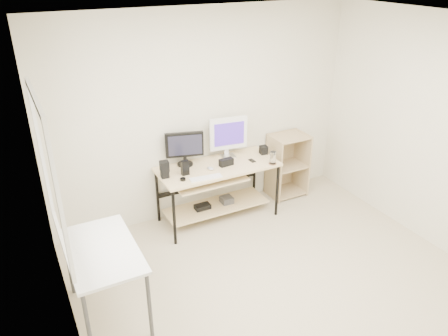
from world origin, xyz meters
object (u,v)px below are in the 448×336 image
desk (216,181)px  side_table (102,256)px  audio_controller (185,168)px  shelf_unit (286,164)px  black_monitor (185,147)px  white_imac (228,134)px

desk → side_table: bearing=-147.3°
side_table → audio_controller: bearing=39.5°
side_table → shelf_unit: (2.83, 1.22, -0.22)m
shelf_unit → black_monitor: bearing=178.3°
desk → shelf_unit: shelf_unit is taller
white_imac → side_table: bearing=-139.8°
black_monitor → audio_controller: (-0.10, -0.25, -0.15)m
desk → shelf_unit: 1.19m
audio_controller → white_imac: bearing=16.3°
shelf_unit → white_imac: 1.09m
white_imac → audio_controller: size_ratio=2.93×
desk → white_imac: white_imac is taller
audio_controller → shelf_unit: bearing=5.6°
side_table → white_imac: white_imac is taller
side_table → audio_controller: (1.23, 1.01, 0.17)m
shelf_unit → black_monitor: (-1.50, 0.04, 0.54)m
black_monitor → white_imac: (0.59, -0.02, 0.06)m
black_monitor → side_table: bearing=-121.3°
audio_controller → desk: bearing=4.4°
desk → shelf_unit: (1.18, 0.16, -0.09)m
side_table → audio_controller: size_ratio=5.53×
shelf_unit → desk: bearing=-172.2°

